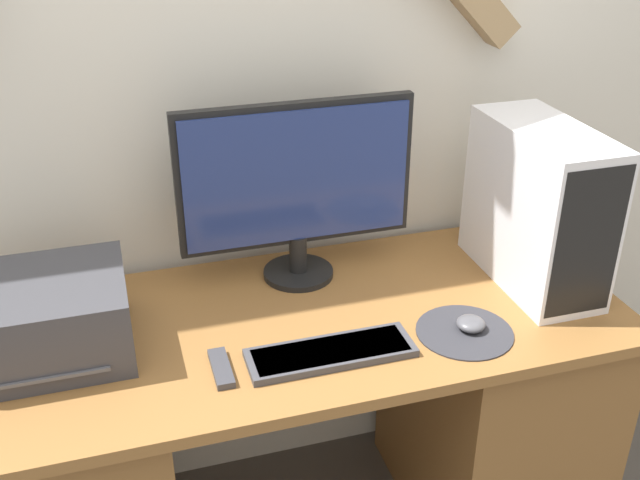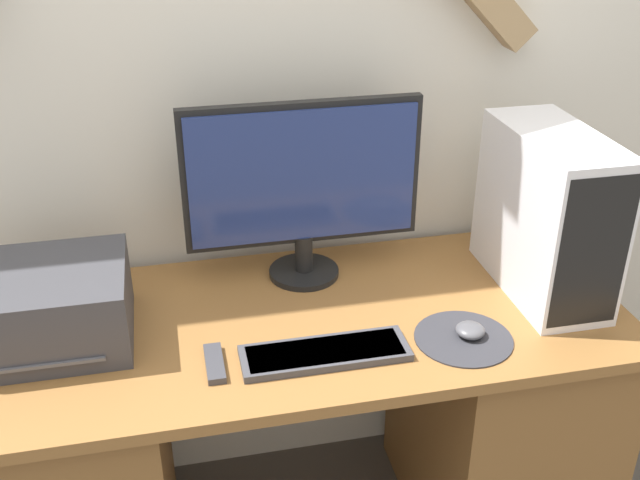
% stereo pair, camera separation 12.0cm
% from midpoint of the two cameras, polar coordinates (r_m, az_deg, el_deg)
% --- Properties ---
extents(wall_back, '(6.40, 0.20, 2.78)m').
position_cam_midpoint_polar(wall_back, '(1.97, -6.89, 14.67)').
color(wall_back, silver).
rests_on(wall_back, ground_plane).
extents(desk, '(1.63, 0.68, 0.78)m').
position_cam_midpoint_polar(desk, '(2.08, -3.29, -14.67)').
color(desk, brown).
rests_on(desk, ground_plane).
extents(monitor, '(0.61, 0.19, 0.48)m').
position_cam_midpoint_polar(monitor, '(1.91, -3.60, 4.35)').
color(monitor, black).
rests_on(monitor, desk).
extents(keyboard, '(0.38, 0.12, 0.02)m').
position_cam_midpoint_polar(keyboard, '(1.71, -1.20, -8.61)').
color(keyboard, '#3D3D42').
rests_on(keyboard, desk).
extents(mousepad, '(0.23, 0.23, 0.00)m').
position_cam_midpoint_polar(mousepad, '(1.81, 9.09, -6.97)').
color(mousepad, '#2D2D33').
rests_on(mousepad, desk).
extents(mouse, '(0.07, 0.07, 0.03)m').
position_cam_midpoint_polar(mouse, '(1.81, 9.57, -6.34)').
color(mouse, '#4C4C51').
rests_on(mouse, mousepad).
extents(computer_tower, '(0.20, 0.44, 0.42)m').
position_cam_midpoint_polar(computer_tower, '(1.98, 14.65, 2.46)').
color(computer_tower, white).
rests_on(computer_tower, desk).
extents(printer, '(0.37, 0.32, 0.18)m').
position_cam_midpoint_polar(printer, '(1.81, -22.00, -5.62)').
color(printer, '#38383D').
rests_on(printer, desk).
extents(remote_control, '(0.04, 0.14, 0.02)m').
position_cam_midpoint_polar(remote_control, '(1.69, -9.59, -9.66)').
color(remote_control, '#38383D').
rests_on(remote_control, desk).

